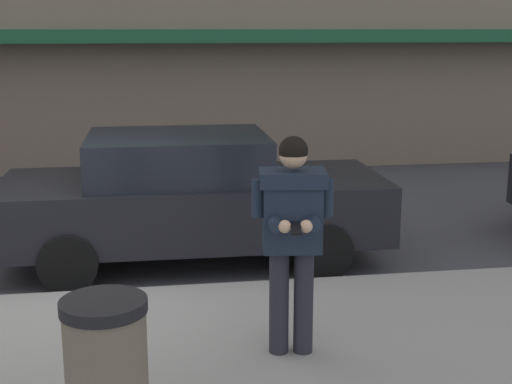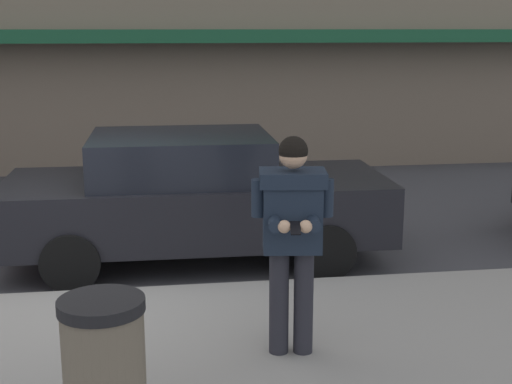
# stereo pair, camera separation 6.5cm
# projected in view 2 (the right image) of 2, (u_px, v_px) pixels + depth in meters

# --- Properties ---
(ground_plane) EXTENTS (80.00, 80.00, 0.00)m
(ground_plane) POSITION_uv_depth(u_px,v_px,m) (84.00, 296.00, 7.51)
(ground_plane) COLOR #3D3D42
(curb_paint_line) EXTENTS (28.00, 0.12, 0.01)m
(curb_paint_line) POSITION_uv_depth(u_px,v_px,m) (179.00, 289.00, 7.69)
(curb_paint_line) COLOR silver
(curb_paint_line) RESTS_ON ground
(parked_sedan_mid) EXTENTS (4.52, 1.97, 1.54)m
(parked_sedan_mid) POSITION_uv_depth(u_px,v_px,m) (193.00, 197.00, 8.48)
(parked_sedan_mid) COLOR black
(parked_sedan_mid) RESTS_ON ground
(man_texting_on_phone) EXTENTS (0.65, 0.61, 1.81)m
(man_texting_on_phone) POSITION_uv_depth(u_px,v_px,m) (292.00, 223.00, 5.63)
(man_texting_on_phone) COLOR #23232B
(man_texting_on_phone) RESTS_ON sidewalk
(trash_bin) EXTENTS (0.55, 0.55, 0.98)m
(trash_bin) POSITION_uv_depth(u_px,v_px,m) (105.00, 371.00, 4.51)
(trash_bin) COLOR #665B4C
(trash_bin) RESTS_ON sidewalk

